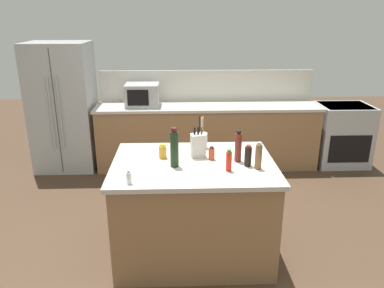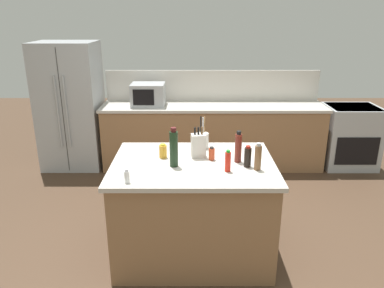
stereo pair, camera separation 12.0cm
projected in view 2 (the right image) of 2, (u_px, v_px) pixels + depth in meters
The scene contains 17 objects.
ground_plane at pixel (192, 251), 3.68m from camera, with size 14.00×14.00×0.00m, color #473323.
back_counter_run at pixel (212, 136), 5.60m from camera, with size 3.26×0.66×0.94m.
wall_backsplash at pixel (211, 86), 5.67m from camera, with size 3.22×0.03×0.46m, color beige.
kitchen_island at pixel (192, 208), 3.52m from camera, with size 1.46×1.08×0.94m.
refrigerator at pixel (69, 106), 5.49m from camera, with size 0.86×0.75×1.84m.
range_oven at pixel (348, 136), 5.61m from camera, with size 0.76×0.65×0.92m.
microwave at pixel (147, 95), 5.39m from camera, with size 0.47×0.39×0.32m.
knife_block at pixel (197, 145), 3.45m from camera, with size 0.14×0.12×0.29m.
utensil_crock at pixel (201, 140), 3.70m from camera, with size 0.12×0.12×0.32m.
soy_sauce_bottle at pixel (247, 157), 3.24m from camera, with size 0.06×0.06×0.19m.
spice_jar_paprika at pixel (211, 154), 3.41m from camera, with size 0.06×0.06×0.12m.
salt_shaker at pixel (126, 177), 2.94m from camera, with size 0.04×0.04×0.11m.
honey_jar at pixel (162, 151), 3.45m from camera, with size 0.07×0.07×0.13m.
vinegar_bottle at pixel (237, 147), 3.33m from camera, with size 0.06×0.06×0.29m.
wine_bottle at pixel (173, 148), 3.23m from camera, with size 0.07×0.07×0.35m.
hot_sauce_bottle at pixel (227, 161), 3.14m from camera, with size 0.05×0.05×0.19m.
pepper_grinder at pixel (257, 157), 3.17m from camera, with size 0.06×0.06×0.24m.
Camera 2 is at (-0.01, -3.13, 2.21)m, focal length 35.00 mm.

